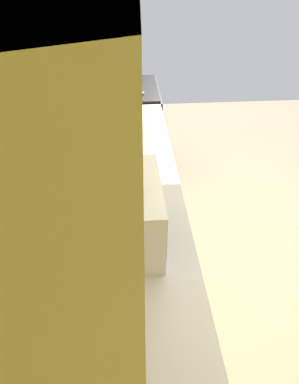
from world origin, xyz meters
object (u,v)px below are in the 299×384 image
(oven_range, at_px, (127,131))
(kettle, at_px, (132,153))
(microwave, at_px, (125,212))
(bowl, at_px, (130,135))

(oven_range, xyz_separation_m, kettle, (-1.31, -0.02, 0.52))
(oven_range, relative_size, kettle, 5.95)
(microwave, xyz_separation_m, kettle, (0.69, -0.05, -0.08))
(microwave, distance_m, kettle, 0.70)
(oven_range, bearing_deg, kettle, -179.29)
(microwave, xyz_separation_m, bowl, (1.01, -0.05, -0.13))
(microwave, relative_size, kettle, 2.78)
(oven_range, relative_size, bowl, 8.90)
(oven_range, relative_size, microwave, 2.14)
(microwave, bearing_deg, bowl, -2.89)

